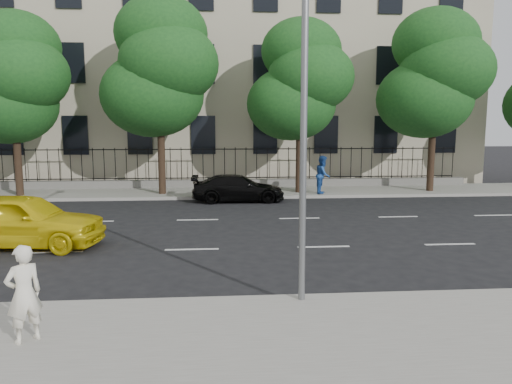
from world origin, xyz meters
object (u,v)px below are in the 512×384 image
(yellow_taxi, at_px, (22,220))
(black_sedan, at_px, (238,188))
(street_light, at_px, (300,55))
(woman_near, at_px, (24,294))

(yellow_taxi, distance_m, black_sedan, 10.69)
(street_light, bearing_deg, black_sedan, 93.22)
(street_light, height_order, woman_near, street_light)
(black_sedan, height_order, woman_near, woman_near)
(black_sedan, bearing_deg, street_light, -176.73)
(yellow_taxi, relative_size, black_sedan, 1.11)
(yellow_taxi, bearing_deg, street_light, -115.44)
(yellow_taxi, relative_size, woman_near, 2.94)
(street_light, distance_m, yellow_taxi, 10.09)
(yellow_taxi, distance_m, woman_near, 7.61)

